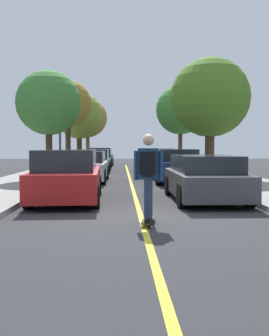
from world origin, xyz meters
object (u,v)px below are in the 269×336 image
(parked_car_left_farthest, at_px, (101,157))
(skateboard, at_px, (148,220))
(parked_car_left_far, at_px, (95,161))
(parked_car_right_nearest, at_px, (205,178))
(street_tree_left_far, at_px, (79,116))
(street_tree_right_near, at_px, (181,110))
(parked_car_left_nearest, at_px, (67,176))
(skateboarder, at_px, (148,171))
(parked_car_left_near, at_px, (86,167))
(parked_car_right_far, at_px, (159,160))
(parked_car_right_near, at_px, (176,166))
(street_tree_right_nearest, at_px, (210,98))
(street_tree_left_farthest, at_px, (88,118))
(street_tree_left_nearest, at_px, (49,103))
(streetlamp, at_px, (60,116))
(street_tree_left_near, at_px, (68,104))

(parked_car_left_farthest, xyz_separation_m, skateboard, (2.06, -22.87, -0.62))
(parked_car_left_far, xyz_separation_m, parked_car_right_nearest, (3.91, -12.50, -0.03))
(parked_car_right_nearest, bearing_deg, street_tree_left_far, 106.08)
(parked_car_left_farthest, xyz_separation_m, street_tree_right_near, (5.56, -4.13, 3.28))
(parked_car_left_nearest, height_order, skateboarder, skateboarder)
(parked_car_left_near, distance_m, street_tree_left_far, 13.49)
(parked_car_left_nearest, distance_m, parked_car_right_far, 13.45)
(parked_car_right_near, height_order, street_tree_right_nearest, street_tree_right_nearest)
(parked_car_left_far, relative_size, skateboard, 4.81)
(skateboarder, bearing_deg, parked_car_left_near, 101.93)
(parked_car_left_nearest, height_order, street_tree_right_near, street_tree_right_near)
(parked_car_left_nearest, relative_size, street_tree_left_farthest, 0.72)
(parked_car_left_near, distance_m, parked_car_left_farthest, 13.20)
(parked_car_left_far, xyz_separation_m, skateboard, (2.06, -15.86, -0.60))
(street_tree_left_nearest, xyz_separation_m, street_tree_right_near, (7.21, 8.95, 0.54))
(streetlamp, xyz_separation_m, skateboard, (3.81, -13.64, -3.07))
(parked_car_left_nearest, distance_m, parked_car_right_near, 6.97)
(parked_car_left_farthest, height_order, street_tree_left_far, street_tree_left_far)
(parked_car_right_near, distance_m, streetlamp, 7.59)
(street_tree_left_near, bearing_deg, street_tree_right_near, 19.79)
(street_tree_left_far, bearing_deg, streetlamp, -90.62)
(street_tree_right_nearest, distance_m, skateboarder, 10.96)
(parked_car_right_nearest, xyz_separation_m, parked_car_right_far, (-0.00, 12.96, 0.04))
(parked_car_left_farthest, distance_m, street_tree_right_nearest, 14.35)
(parked_car_right_nearest, height_order, parked_car_right_far, parked_car_right_far)
(parked_car_right_nearest, bearing_deg, streetlamp, 118.84)
(skateboarder, bearing_deg, skateboard, 80.93)
(street_tree_left_far, bearing_deg, street_tree_left_near, -90.00)
(street_tree_left_nearest, bearing_deg, parked_car_right_nearest, -49.17)
(street_tree_right_near, bearing_deg, street_tree_right_nearest, -90.00)
(skateboarder, bearing_deg, street_tree_left_farthest, 96.93)
(parked_car_left_farthest, height_order, parked_car_right_nearest, parked_car_left_farthest)
(parked_car_right_far, relative_size, street_tree_left_far, 0.85)
(parked_car_left_farthest, relative_size, street_tree_right_nearest, 0.76)
(parked_car_left_far, height_order, street_tree_left_near, street_tree_left_near)
(parked_car_right_far, xyz_separation_m, street_tree_right_near, (1.66, 2.42, 3.29))
(street_tree_right_near, bearing_deg, skateboarder, -100.59)
(parked_car_right_far, bearing_deg, street_tree_left_far, 131.27)
(parked_car_left_far, xyz_separation_m, street_tree_left_nearest, (-1.65, -6.06, 2.76))
(parked_car_left_far, height_order, parked_car_right_near, parked_car_right_near)
(parked_car_right_near, bearing_deg, streetlamp, 142.06)
(parked_car_right_nearest, relative_size, streetlamp, 0.78)
(parked_car_left_nearest, distance_m, street_tree_left_far, 19.53)
(parked_car_left_near, relative_size, street_tree_right_near, 0.77)
(skateboarder, bearing_deg, parked_car_left_farthest, 95.12)
(parked_car_right_near, relative_size, street_tree_left_near, 0.78)
(street_tree_left_nearest, bearing_deg, street_tree_left_near, 90.00)
(parked_car_right_far, distance_m, street_tree_left_nearest, 9.00)
(street_tree_left_near, height_order, street_tree_left_farthest, street_tree_left_farthest)
(parked_car_right_near, xyz_separation_m, skateboarder, (-1.86, -9.26, 0.37))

